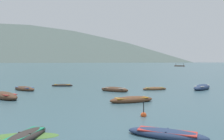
% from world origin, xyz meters
% --- Properties ---
extents(ground_plane, '(6000.00, 6000.00, 0.00)m').
position_xyz_m(ground_plane, '(0.00, 1500.00, 0.00)').
color(ground_plane, '#385660').
extents(mountain_2, '(2601.39, 2601.39, 599.51)m').
position_xyz_m(mountain_2, '(-547.71, 1922.82, 299.75)').
color(mountain_2, '#4C5B56').
rests_on(mountain_2, ground).
extents(rowboat_0, '(3.69, 3.08, 0.63)m').
position_xyz_m(rowboat_0, '(-10.06, 22.93, 0.20)').
color(rowboat_0, '#4C3323').
rests_on(rowboat_0, ground).
extents(rowboat_1, '(3.85, 2.39, 0.48)m').
position_xyz_m(rowboat_1, '(3.35, 5.55, 0.15)').
color(rowboat_1, navy).
rests_on(rowboat_1, ground).
extents(rowboat_2, '(3.07, 0.87, 0.43)m').
position_xyz_m(rowboat_2, '(-6.42, 27.61, 0.14)').
color(rowboat_2, '#2D2826').
rests_on(rowboat_2, ground).
extents(rowboat_3, '(3.96, 4.48, 0.79)m').
position_xyz_m(rowboat_3, '(12.38, 24.06, 0.24)').
color(rowboat_3, navy).
rests_on(rowboat_3, ground).
extents(rowboat_4, '(4.38, 4.13, 0.80)m').
position_xyz_m(rowboat_4, '(-9.65, 16.83, 0.25)').
color(rowboat_4, '#4C3323').
rests_on(rowboat_4, ground).
extents(rowboat_5, '(3.26, 1.49, 0.47)m').
position_xyz_m(rowboat_5, '(6.14, 23.39, 0.15)').
color(rowboat_5, brown).
rests_on(rowboat_5, ground).
extents(rowboat_6, '(3.70, 2.72, 0.68)m').
position_xyz_m(rowboat_6, '(1.08, 21.97, 0.21)').
color(rowboat_6, '#4C3323').
rests_on(rowboat_6, ground).
extents(rowboat_7, '(4.19, 2.41, 0.64)m').
position_xyz_m(rowboat_7, '(2.50, 14.82, 0.20)').
color(rowboat_7, brown).
rests_on(rowboat_7, ground).
extents(rowboat_10, '(1.76, 3.17, 0.45)m').
position_xyz_m(rowboat_10, '(-3.18, 5.20, 0.14)').
color(rowboat_10, '#2D2826').
rests_on(rowboat_10, ground).
extents(ferry_0, '(7.83, 5.18, 2.54)m').
position_xyz_m(ferry_0, '(52.22, 166.85, 0.45)').
color(ferry_0, brown).
rests_on(ferry_0, ground).
extents(mooring_buoy, '(0.39, 0.39, 1.10)m').
position_xyz_m(mooring_buoy, '(2.83, 9.61, 0.10)').
color(mooring_buoy, '#DB4C1E').
rests_on(mooring_buoy, ground).
extents(weed_patch_1, '(3.29, 1.41, 0.14)m').
position_xyz_m(weed_patch_1, '(-3.36, 5.69, 0.00)').
color(weed_patch_1, '#477033').
rests_on(weed_patch_1, ground).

